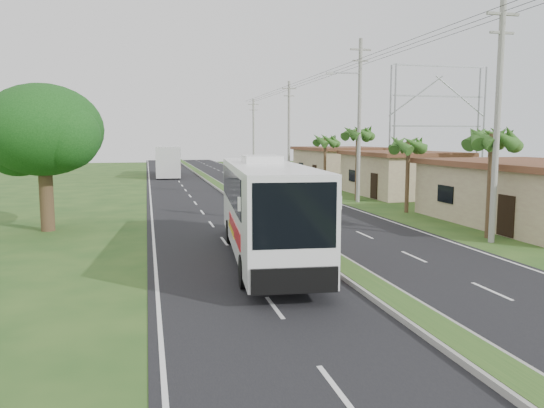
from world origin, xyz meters
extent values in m
plane|color=#25491B|center=(0.00, 0.00, 0.00)|extent=(180.00, 180.00, 0.00)
cube|color=black|center=(0.00, 20.00, 0.01)|extent=(14.00, 160.00, 0.02)
cube|color=gray|center=(0.00, 20.00, 0.10)|extent=(1.20, 160.00, 0.17)
cube|color=#25491B|center=(0.00, 20.00, 0.18)|extent=(0.95, 160.00, 0.02)
cube|color=silver|center=(-6.70, 20.00, 0.00)|extent=(0.12, 160.00, 0.01)
cube|color=silver|center=(6.70, 20.00, 0.00)|extent=(0.12, 160.00, 0.01)
cube|color=tan|center=(14.00, 6.00, 1.60)|extent=(8.00, 12.00, 3.20)
cube|color=#4D2D1B|center=(14.00, 6.00, 3.36)|extent=(8.60, 12.60, 0.32)
cube|color=tan|center=(14.00, 22.00, 1.68)|extent=(7.00, 10.00, 3.35)
cube|color=#4D2D1B|center=(14.00, 22.00, 3.51)|extent=(7.60, 10.60, 0.32)
cube|color=tan|center=(14.00, 36.00, 1.75)|extent=(8.00, 11.00, 3.50)
cube|color=#4D2D1B|center=(14.00, 36.00, 3.66)|extent=(8.60, 11.60, 0.32)
cylinder|color=#473321|center=(9.00, 3.00, 2.50)|extent=(0.26, 0.26, 5.00)
cylinder|color=#473321|center=(9.40, 12.00, 2.30)|extent=(0.26, 0.26, 4.60)
cylinder|color=#473321|center=(8.80, 19.00, 2.70)|extent=(0.26, 0.26, 5.40)
cylinder|color=#473321|center=(9.30, 28.00, 2.40)|extent=(0.26, 0.26, 4.80)
cylinder|color=#473321|center=(17.50, 15.00, 2.60)|extent=(0.26, 0.26, 5.20)
cylinder|color=#473321|center=(-12.00, 10.00, 2.00)|extent=(0.70, 0.70, 4.00)
ellipsoid|color=#103B10|center=(-12.00, 10.00, 5.20)|extent=(6.00, 6.00, 4.68)
sphere|color=#103B10|center=(-13.40, 10.80, 4.70)|extent=(3.80, 3.80, 3.80)
sphere|color=#103B10|center=(-10.80, 9.00, 4.90)|extent=(3.40, 3.40, 3.40)
cylinder|color=gray|center=(8.50, 2.00, 5.50)|extent=(0.28, 0.28, 11.00)
cube|color=gray|center=(8.50, 2.00, 10.20)|extent=(1.60, 0.12, 0.12)
cube|color=gray|center=(8.50, 2.00, 9.40)|extent=(1.20, 0.10, 0.10)
cylinder|color=gray|center=(8.50, 18.00, 6.00)|extent=(0.28, 0.28, 12.00)
cube|color=gray|center=(8.50, 18.00, 11.20)|extent=(1.60, 0.12, 0.12)
cube|color=gray|center=(8.50, 18.00, 10.40)|extent=(1.20, 0.10, 0.10)
cube|color=gray|center=(7.30, 18.00, 9.50)|extent=(2.40, 0.10, 0.10)
cylinder|color=gray|center=(8.50, 38.00, 5.50)|extent=(0.28, 0.28, 11.00)
cube|color=gray|center=(8.50, 38.00, 10.20)|extent=(1.60, 0.12, 0.12)
cube|color=gray|center=(8.50, 38.00, 9.40)|extent=(1.20, 0.10, 0.10)
cylinder|color=gray|center=(8.50, 58.00, 5.25)|extent=(0.28, 0.28, 10.50)
cube|color=gray|center=(8.50, 58.00, 9.70)|extent=(1.60, 0.12, 0.12)
cube|color=gray|center=(8.50, 58.00, 8.90)|extent=(1.20, 0.10, 0.10)
cylinder|color=gray|center=(17.00, 29.50, 6.00)|extent=(0.18, 0.18, 12.00)
cylinder|color=gray|center=(27.00, 29.50, 6.00)|extent=(0.18, 0.18, 12.00)
cylinder|color=gray|center=(17.00, 30.50, 6.00)|extent=(0.18, 0.18, 12.00)
cylinder|color=gray|center=(27.00, 30.50, 6.00)|extent=(0.18, 0.18, 12.00)
cube|color=gray|center=(22.00, 30.00, 6.00)|extent=(10.00, 0.14, 0.14)
cube|color=gray|center=(22.00, 30.00, 9.00)|extent=(10.00, 0.14, 0.14)
cube|color=gray|center=(22.00, 30.00, 12.00)|extent=(10.00, 0.14, 0.14)
cube|color=white|center=(-2.42, 1.04, 2.13)|extent=(3.75, 12.78, 3.31)
cube|color=black|center=(-2.36, 1.67, 2.85)|extent=(3.57, 10.28, 1.32)
cube|color=black|center=(-2.98, -5.18, 2.66)|extent=(2.37, 0.35, 1.85)
cube|color=#B70F16|center=(-2.53, -0.22, 1.46)|extent=(3.16, 5.68, 0.58)
cube|color=yellow|center=(-2.39, 1.35, 1.20)|extent=(2.95, 3.38, 0.26)
cube|color=white|center=(-2.30, 2.29, 3.93)|extent=(1.69, 2.64, 0.29)
cylinder|color=black|center=(-3.96, -2.83, 0.55)|extent=(0.43, 1.12, 1.09)
cylinder|color=black|center=(-1.59, -3.04, 0.55)|extent=(0.43, 1.12, 1.09)
cylinder|color=black|center=(-3.30, 4.49, 0.55)|extent=(0.43, 1.12, 1.09)
cylinder|color=black|center=(-0.93, 4.28, 0.55)|extent=(0.43, 1.12, 1.09)
cube|color=silver|center=(-4.17, 49.44, 1.98)|extent=(3.53, 13.12, 3.61)
cube|color=black|center=(-4.14, 50.00, 3.06)|extent=(3.40, 9.74, 1.23)
cube|color=orange|center=(-4.23, 48.31, 1.29)|extent=(3.21, 6.36, 0.40)
cylinder|color=black|center=(-5.70, 44.15, 0.54)|extent=(0.40, 1.10, 1.08)
cylinder|color=black|center=(-3.22, 44.02, 0.54)|extent=(0.40, 1.10, 1.08)
cylinder|color=black|center=(-5.14, 54.30, 0.54)|extent=(0.40, 1.10, 1.08)
cylinder|color=black|center=(-2.66, 54.16, 0.54)|extent=(0.40, 1.10, 1.08)
imported|color=black|center=(-2.00, 2.91, 0.53)|extent=(1.81, 1.17, 1.06)
imported|color=maroon|center=(-2.00, 2.91, 1.37)|extent=(0.71, 0.60, 1.64)
camera|label=1|loc=(-6.90, -19.11, 4.78)|focal=35.00mm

